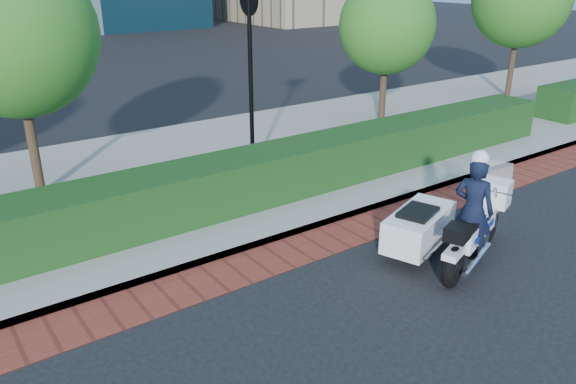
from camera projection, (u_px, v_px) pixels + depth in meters
ground at (374, 279)px, 8.98m from camera, size 120.00×120.00×0.00m
brick_strip at (316, 244)px, 10.11m from camera, size 60.00×1.00×0.01m
sidewalk at (200, 171)px, 13.48m from camera, size 60.00×8.00×0.15m
hedge_main at (253, 177)px, 11.45m from camera, size 18.00×1.20×1.00m
lamppost at (250, 49)px, 12.34m from camera, size 1.02×0.70×4.21m
tree_b at (13, 35)px, 10.71m from camera, size 3.20×3.20×4.89m
tree_c at (387, 26)px, 16.26m from camera, size 2.80×2.80×4.30m
police_motorcycle at (451, 222)px, 9.33m from camera, size 2.57×1.88×2.04m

